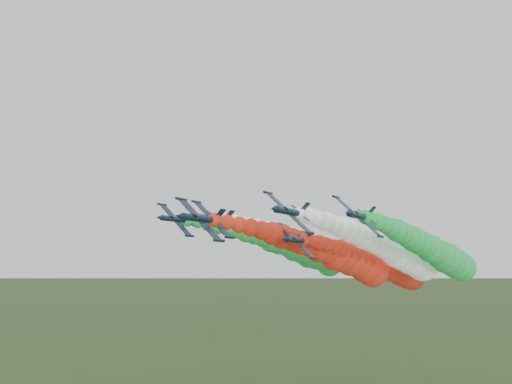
% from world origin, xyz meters
% --- Properties ---
extents(jet_lead, '(14.80, 77.98, 16.93)m').
position_xyz_m(jet_lead, '(6.12, 43.36, 38.64)').
color(jet_lead, '#101E32').
rests_on(jet_lead, ground).
extents(jet_inner_left, '(14.17, 77.34, 16.29)m').
position_xyz_m(jet_inner_left, '(0.59, 53.67, 39.82)').
color(jet_inner_left, '#101E32').
rests_on(jet_inner_left, ground).
extents(jet_inner_right, '(14.53, 77.71, 16.66)m').
position_xyz_m(jet_inner_right, '(17.23, 51.40, 39.85)').
color(jet_inner_right, '#101E32').
rests_on(jet_inner_right, ground).
extents(jet_outer_left, '(14.69, 77.87, 16.82)m').
position_xyz_m(jet_outer_left, '(-12.50, 60.81, 40.45)').
color(jet_outer_left, '#101E32').
rests_on(jet_outer_left, ground).
extents(jet_outer_right, '(14.23, 77.41, 16.35)m').
position_xyz_m(jet_outer_right, '(25.82, 57.93, 39.61)').
color(jet_outer_right, '#101E32').
rests_on(jet_outer_right, ground).
extents(jet_trail, '(14.25, 77.43, 16.38)m').
position_xyz_m(jet_trail, '(10.70, 67.63, 36.19)').
color(jet_trail, '#101E32').
rests_on(jet_trail, ground).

